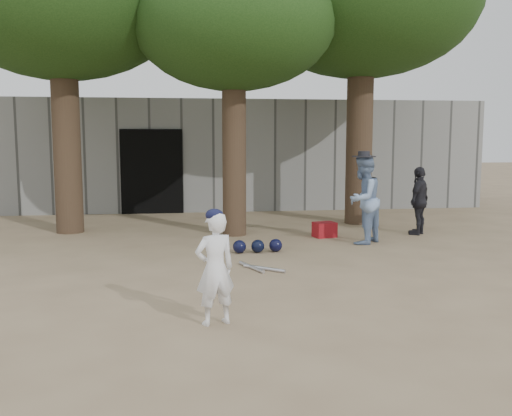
{
  "coord_description": "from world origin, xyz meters",
  "views": [
    {
      "loc": [
        -0.55,
        -7.29,
        1.99
      ],
      "look_at": [
        0.6,
        1.0,
        0.95
      ],
      "focal_mm": 40.0,
      "sensor_mm": 36.0,
      "label": 1
    }
  ],
  "objects": [
    {
      "name": "bat_pile",
      "position": [
        0.64,
        1.07,
        0.03
      ],
      "size": [
        0.64,
        0.72,
        0.06
      ],
      "color": "#BCBBC2",
      "rests_on": "ground"
    },
    {
      "name": "tree_row",
      "position": [
        0.74,
        5.02,
        4.69
      ],
      "size": [
        11.4,
        5.8,
        6.69
      ],
      "color": "brown",
      "rests_on": "ground"
    },
    {
      "name": "back_building",
      "position": [
        -0.0,
        10.33,
        1.5
      ],
      "size": [
        16.0,
        5.24,
        3.0
      ],
      "color": "gray",
      "rests_on": "ground"
    },
    {
      "name": "helmet_row",
      "position": [
        0.82,
        2.34,
        0.11
      ],
      "size": [
        0.87,
        0.26,
        0.23
      ],
      "color": "black",
      "rests_on": "ground"
    },
    {
      "name": "ground",
      "position": [
        0.0,
        0.0,
        0.0
      ],
      "size": [
        70.0,
        70.0,
        0.0
      ],
      "primitive_type": "plane",
      "color": "#937C5E",
      "rests_on": "ground"
    },
    {
      "name": "boy_player",
      "position": [
        -0.17,
        -1.37,
        0.61
      ],
      "size": [
        0.51,
        0.41,
        1.21
      ],
      "primitive_type": "imported",
      "rotation": [
        0.0,
        0.0,
        3.46
      ],
      "color": "white",
      "rests_on": "ground"
    },
    {
      "name": "red_bag",
      "position": [
        2.36,
        3.69,
        0.15
      ],
      "size": [
        0.48,
        0.41,
        0.3
      ],
      "primitive_type": "cube",
      "rotation": [
        0.0,
        0.0,
        0.23
      ],
      "color": "#A61625",
      "rests_on": "ground"
    },
    {
      "name": "spectator_blue",
      "position": [
        2.89,
        2.93,
        0.83
      ],
      "size": [
        1.02,
        1.02,
        1.67
      ],
      "primitive_type": "imported",
      "rotation": [
        0.0,
        0.0,
        3.92
      ],
      "color": "#7B96BF",
      "rests_on": "ground"
    },
    {
      "name": "spectator_dark",
      "position": [
        4.36,
        3.75,
        0.7
      ],
      "size": [
        0.81,
        0.83,
        1.39
      ],
      "primitive_type": "imported",
      "rotation": [
        0.0,
        0.0,
        3.96
      ],
      "color": "black",
      "rests_on": "ground"
    }
  ]
}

